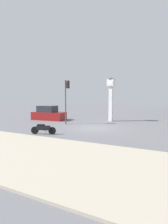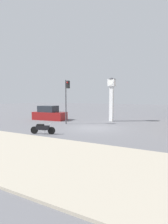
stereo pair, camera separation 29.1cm
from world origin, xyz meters
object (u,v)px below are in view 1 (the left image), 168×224
motorcycle (43,129)px  traffic_light (67,94)px  parked_car (48,114)px  clock_tower (111,93)px

motorcycle → traffic_light: (-1.13, 5.20, 2.78)m
traffic_light → parked_car: bearing=153.5°
traffic_light → parked_car: traffic_light is taller
parked_car → motorcycle: bearing=-59.7°
motorcycle → clock_tower: bearing=57.4°
motorcycle → clock_tower: 10.30m
clock_tower → traffic_light: clock_tower is taller
clock_tower → parked_car: bearing=-162.1°
motorcycle → parked_car: 8.84m
motorcycle → traffic_light: traffic_light is taller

